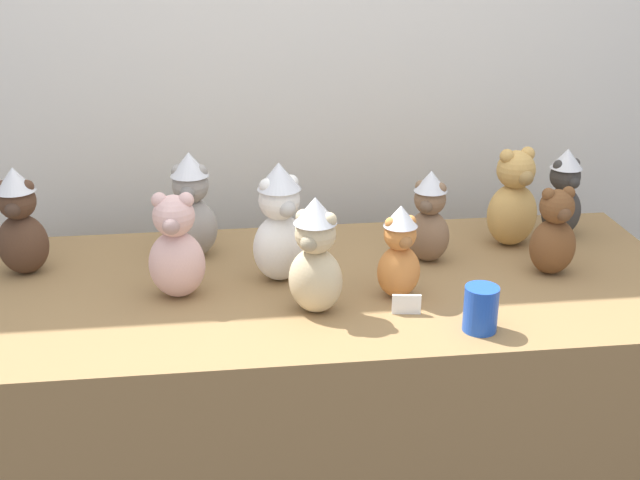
{
  "coord_description": "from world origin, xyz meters",
  "views": [
    {
      "loc": [
        -0.24,
        -1.7,
        1.69
      ],
      "look_at": [
        0.0,
        0.25,
        0.89
      ],
      "focal_mm": 46.28,
      "sensor_mm": 36.0,
      "label": 1
    }
  ],
  "objects_px": {
    "teddy_bear_mocha": "(429,218)",
    "party_cup_blue": "(481,309)",
    "teddy_bear_ash": "(192,206)",
    "display_table": "(320,406)",
    "teddy_bear_chestnut": "(554,234)",
    "teddy_bear_blush": "(176,249)",
    "teddy_bear_honey": "(513,200)",
    "teddy_bear_sand": "(315,257)",
    "teddy_bear_snow": "(280,224)",
    "teddy_bear_cocoa": "(20,223)",
    "teddy_bear_ginger": "(399,253)",
    "teddy_bear_charcoal": "(563,194)"
  },
  "relations": [
    {
      "from": "teddy_bear_sand",
      "to": "party_cup_blue",
      "type": "xyz_separation_m",
      "value": [
        0.37,
        -0.14,
        -0.09
      ]
    },
    {
      "from": "teddy_bear_honey",
      "to": "teddy_bear_ash",
      "type": "relative_size",
      "value": 0.96
    },
    {
      "from": "teddy_bear_blush",
      "to": "teddy_bear_mocha",
      "type": "height_order",
      "value": "teddy_bear_blush"
    },
    {
      "from": "display_table",
      "to": "teddy_bear_chestnut",
      "type": "xyz_separation_m",
      "value": [
        0.62,
        -0.02,
        0.5
      ]
    },
    {
      "from": "display_table",
      "to": "teddy_bear_mocha",
      "type": "distance_m",
      "value": 0.61
    },
    {
      "from": "teddy_bear_cocoa",
      "to": "teddy_bear_sand",
      "type": "xyz_separation_m",
      "value": [
        0.75,
        -0.32,
        -0.0
      ]
    },
    {
      "from": "teddy_bear_ginger",
      "to": "teddy_bear_charcoal",
      "type": "distance_m",
      "value": 0.67
    },
    {
      "from": "teddy_bear_blush",
      "to": "teddy_bear_snow",
      "type": "bearing_deg",
      "value": 20.97
    },
    {
      "from": "teddy_bear_charcoal",
      "to": "teddy_bear_sand",
      "type": "bearing_deg",
      "value": -168.95
    },
    {
      "from": "display_table",
      "to": "teddy_bear_honey",
      "type": "distance_m",
      "value": 0.8
    },
    {
      "from": "teddy_bear_sand",
      "to": "teddy_bear_snow",
      "type": "bearing_deg",
      "value": 137.27
    },
    {
      "from": "teddy_bear_chestnut",
      "to": "teddy_bear_blush",
      "type": "xyz_separation_m",
      "value": [
        -0.99,
        -0.02,
        0.02
      ]
    },
    {
      "from": "teddy_bear_sand",
      "to": "teddy_bear_ash",
      "type": "height_order",
      "value": "teddy_bear_ash"
    },
    {
      "from": "teddy_bear_snow",
      "to": "teddy_bear_ash",
      "type": "bearing_deg",
      "value": 119.93
    },
    {
      "from": "teddy_bear_snow",
      "to": "party_cup_blue",
      "type": "bearing_deg",
      "value": -58.91
    },
    {
      "from": "teddy_bear_ash",
      "to": "party_cup_blue",
      "type": "height_order",
      "value": "teddy_bear_ash"
    },
    {
      "from": "display_table",
      "to": "teddy_bear_sand",
      "type": "distance_m",
      "value": 0.55
    },
    {
      "from": "teddy_bear_chestnut",
      "to": "teddy_bear_honey",
      "type": "relative_size",
      "value": 0.84
    },
    {
      "from": "teddy_bear_mocha",
      "to": "party_cup_blue",
      "type": "height_order",
      "value": "teddy_bear_mocha"
    },
    {
      "from": "display_table",
      "to": "teddy_bear_cocoa",
      "type": "xyz_separation_m",
      "value": [
        -0.78,
        0.16,
        0.53
      ]
    },
    {
      "from": "teddy_bear_sand",
      "to": "teddy_bear_honey",
      "type": "height_order",
      "value": "teddy_bear_sand"
    },
    {
      "from": "teddy_bear_mocha",
      "to": "teddy_bear_snow",
      "type": "xyz_separation_m",
      "value": [
        -0.42,
        -0.07,
        0.03
      ]
    },
    {
      "from": "teddy_bear_ginger",
      "to": "teddy_bear_honey",
      "type": "bearing_deg",
      "value": 26.59
    },
    {
      "from": "teddy_bear_honey",
      "to": "party_cup_blue",
      "type": "relative_size",
      "value": 2.64
    },
    {
      "from": "teddy_bear_honey",
      "to": "teddy_bear_sand",
      "type": "bearing_deg",
      "value": -164.57
    },
    {
      "from": "teddy_bear_mocha",
      "to": "teddy_bear_cocoa",
      "type": "bearing_deg",
      "value": -153.46
    },
    {
      "from": "teddy_bear_sand",
      "to": "party_cup_blue",
      "type": "relative_size",
      "value": 2.67
    },
    {
      "from": "teddy_bear_cocoa",
      "to": "teddy_bear_blush",
      "type": "xyz_separation_m",
      "value": [
        0.41,
        -0.19,
        -0.02
      ]
    },
    {
      "from": "teddy_bear_cocoa",
      "to": "teddy_bear_ginger",
      "type": "bearing_deg",
      "value": -11.88
    },
    {
      "from": "teddy_bear_blush",
      "to": "teddy_bear_mocha",
      "type": "bearing_deg",
      "value": 18.09
    },
    {
      "from": "teddy_bear_snow",
      "to": "teddy_bear_ash",
      "type": "xyz_separation_m",
      "value": [
        -0.23,
        0.19,
        -0.01
      ]
    },
    {
      "from": "teddy_bear_charcoal",
      "to": "teddy_bear_honey",
      "type": "distance_m",
      "value": 0.18
    },
    {
      "from": "teddy_bear_ginger",
      "to": "teddy_bear_cocoa",
      "type": "xyz_separation_m",
      "value": [
        -0.97,
        0.26,
        0.03
      ]
    },
    {
      "from": "teddy_bear_sand",
      "to": "teddy_bear_ash",
      "type": "xyz_separation_m",
      "value": [
        -0.3,
        0.38,
        0.0
      ]
    },
    {
      "from": "teddy_bear_mocha",
      "to": "teddy_bear_ash",
      "type": "height_order",
      "value": "teddy_bear_ash"
    },
    {
      "from": "teddy_bear_cocoa",
      "to": "teddy_bear_honey",
      "type": "xyz_separation_m",
      "value": [
        1.36,
        0.04,
        -0.01
      ]
    },
    {
      "from": "teddy_bear_chestnut",
      "to": "teddy_bear_sand",
      "type": "bearing_deg",
      "value": -172.94
    },
    {
      "from": "teddy_bear_charcoal",
      "to": "teddy_bear_snow",
      "type": "distance_m",
      "value": 0.88
    },
    {
      "from": "teddy_bear_sand",
      "to": "teddy_bear_honey",
      "type": "distance_m",
      "value": 0.71
    },
    {
      "from": "teddy_bear_honey",
      "to": "teddy_bear_mocha",
      "type": "height_order",
      "value": "teddy_bear_honey"
    },
    {
      "from": "teddy_bear_charcoal",
      "to": "teddy_bear_chestnut",
      "type": "bearing_deg",
      "value": -132.85
    },
    {
      "from": "teddy_bear_charcoal",
      "to": "teddy_bear_sand",
      "type": "xyz_separation_m",
      "value": [
        -0.78,
        -0.41,
        0.01
      ]
    },
    {
      "from": "teddy_bear_honey",
      "to": "teddy_bear_mocha",
      "type": "bearing_deg",
      "value": -176.84
    },
    {
      "from": "teddy_bear_cocoa",
      "to": "teddy_bear_chestnut",
      "type": "bearing_deg",
      "value": -3.67
    },
    {
      "from": "teddy_bear_blush",
      "to": "display_table",
      "type": "bearing_deg",
      "value": 11.73
    },
    {
      "from": "teddy_bear_honey",
      "to": "teddy_bear_snow",
      "type": "bearing_deg",
      "value": 178.5
    },
    {
      "from": "teddy_bear_ginger",
      "to": "teddy_bear_sand",
      "type": "xyz_separation_m",
      "value": [
        -0.22,
        -0.06,
        0.02
      ]
    },
    {
      "from": "display_table",
      "to": "teddy_bear_sand",
      "type": "relative_size",
      "value": 6.63
    },
    {
      "from": "teddy_bear_mocha",
      "to": "party_cup_blue",
      "type": "bearing_deg",
      "value": -57.63
    },
    {
      "from": "teddy_bear_mocha",
      "to": "teddy_bear_blush",
      "type": "bearing_deg",
      "value": -138.96
    }
  ]
}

